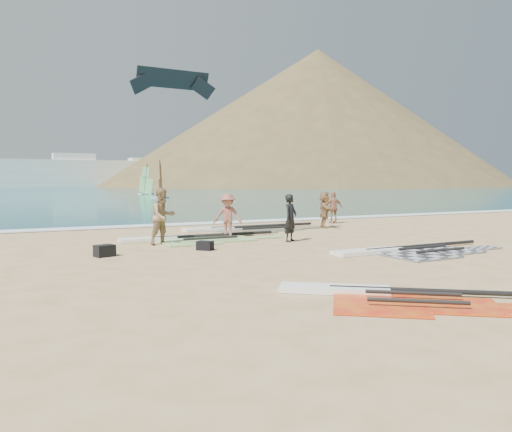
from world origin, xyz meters
name	(u,v)px	position (x,y,z in m)	size (l,w,h in m)	color
ground	(320,261)	(0.00, 0.00, 0.00)	(300.00, 300.00, 0.00)	tan
sea	(42,188)	(0.00, 132.00, 0.00)	(300.00, 240.00, 0.06)	#0D535D
surf_line	(183,225)	(0.00, 12.30, 0.00)	(300.00, 1.20, 0.04)	white
headland_main	(317,186)	(85.00, 130.00, 0.00)	(143.00, 143.00, 45.00)	brown
headland_minor	(379,185)	(120.00, 140.00, 0.00)	(70.00, 70.00, 28.00)	brown
rig_grey	(409,251)	(3.35, 0.07, 0.05)	(5.93, 2.34, 0.20)	#2A2B2D
rig_green	(191,239)	(-1.71, 6.08, 0.05)	(6.19, 2.44, 0.20)	#6FCF25
rig_orange	(246,229)	(1.72, 8.59, 0.05)	(6.56, 2.58, 0.21)	#D64601
rig_red	(388,297)	(-1.31, -4.31, 0.05)	(4.42, 4.12, 0.20)	red
gear_bag_near	(105,251)	(-5.25, 3.51, 0.17)	(0.55, 0.40, 0.35)	black
gear_bag_far	(205,246)	(-2.12, 3.46, 0.15)	(0.49, 0.34, 0.29)	black
person_wetsuit	(290,218)	(1.45, 4.14, 0.87)	(0.63, 0.42, 1.74)	black
beachgoer_left	(163,216)	(-2.93, 5.43, 0.99)	(0.96, 0.75, 1.98)	#997B53
beachgoer_mid	(228,216)	(-0.14, 6.26, 0.86)	(1.11, 0.64, 1.73)	#9C5146
beachgoer_back	(334,208)	(7.26, 9.69, 0.82)	(0.96, 0.40, 1.63)	#AE7359
beachgoer_right	(324,210)	(5.47, 7.88, 0.85)	(1.58, 0.50, 1.70)	#9D6F49
windsurfer_centre	(161,187)	(8.52, 47.21, 1.32)	(2.60, 2.86, 4.59)	white
windsurfer_right	(146,185)	(10.67, 63.19, 1.34)	(2.58, 2.74, 4.65)	white
kitesurf_kite	(173,81)	(7.81, 39.28, 12.42)	(9.20, 1.35, 2.81)	black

